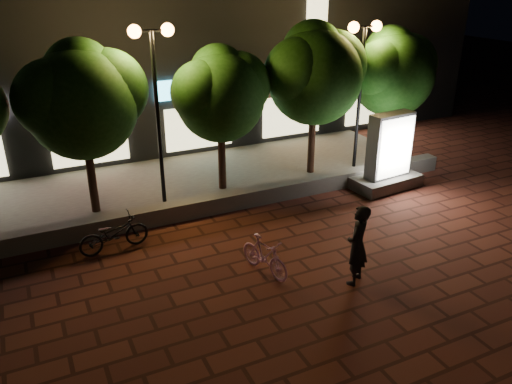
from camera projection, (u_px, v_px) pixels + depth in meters
ground at (290, 276)px, 11.94m from camera, size 80.00×80.00×0.00m
retaining_wall at (225, 202)px, 15.15m from camera, size 16.00×0.45×0.50m
sidewalk at (197, 180)px, 17.30m from camera, size 16.00×5.00×0.08m
building_block at (137, 12)px, 20.68m from camera, size 28.00×8.12×11.30m
tree_left at (82, 97)px, 13.72m from camera, size 3.60×3.00×4.89m
tree_mid at (221, 91)px, 15.39m from camera, size 3.24×2.70×4.50m
tree_right at (315, 71)px, 16.55m from camera, size 3.72×3.10×5.07m
tree_far_right at (393, 69)px, 17.89m from camera, size 3.48×2.90×4.76m
street_lamp_left at (154, 71)px, 14.03m from camera, size 1.26×0.36×5.18m
street_lamp_right at (363, 58)px, 16.85m from camera, size 1.26×0.36×4.98m
ad_kiosk at (388, 158)px, 16.44m from camera, size 2.39×1.37×2.48m
scooter_pink at (265, 256)px, 11.91m from camera, size 0.83×1.59×0.92m
rider at (357, 245)px, 11.37m from camera, size 0.83×0.78×1.91m
scooter_parked at (114, 234)px, 12.88m from camera, size 1.84×0.82×0.93m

